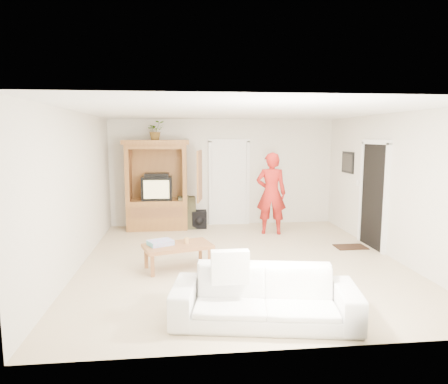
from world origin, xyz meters
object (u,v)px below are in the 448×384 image
object	(u,v)px
armoire	(158,191)
man	(271,193)
coffee_table	(178,248)
sofa	(265,296)

from	to	relation	value
armoire	man	bearing A→B (deg)	-16.74
armoire	man	world-z (taller)	armoire
coffee_table	armoire	bearing A→B (deg)	82.03
man	coffee_table	xyz separation A→B (m)	(-2.07, -2.20, -0.56)
armoire	sofa	bearing A→B (deg)	-73.25
sofa	coffee_table	bearing A→B (deg)	126.49
armoire	coffee_table	distance (m)	3.06
sofa	man	bearing A→B (deg)	85.90
armoire	man	xyz separation A→B (m)	(2.55, -0.77, 0.01)
armoire	sofa	world-z (taller)	armoire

